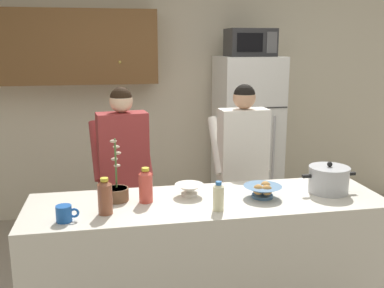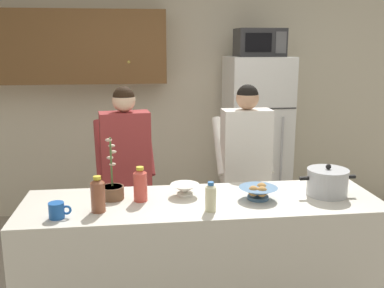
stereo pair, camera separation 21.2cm
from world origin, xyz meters
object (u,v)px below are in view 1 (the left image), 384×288
Objects in this scene: bottle_near_edge at (218,196)px; bottle_far_corner at (146,185)px; bread_bowl at (263,190)px; empty_bowl at (189,189)px; microwave at (250,43)px; person_by_sink at (242,156)px; coffee_mug at (64,214)px; potted_orchid at (117,191)px; refrigerator at (247,140)px; person_near_pot at (123,161)px; bottle_mid_counter at (105,196)px; cooking_pot at (329,179)px.

bottle_near_edge is 0.81× the size of bottle_far_corner.
empty_bowl is (-0.47, 0.13, -0.00)m from bread_bowl.
microwave is 0.30× the size of person_by_sink.
person_by_sink is 12.14× the size of coffee_mug.
potted_orchid reaches higher than bottle_near_edge.
refrigerator reaches higher than bottle_near_edge.
bread_bowl is at bearing -15.01° from empty_bowl.
microwave is 1.91m from person_near_pot.
microwave reaches higher than bottle_mid_counter.
person_by_sink is at bearing -109.71° from refrigerator.
bottle_far_corner is at bearing 31.89° from bottle_mid_counter.
bottle_mid_counter reaches higher than empty_bowl.
potted_orchid reaches higher than bread_bowl.
microwave is 0.30× the size of person_near_pot.
microwave is at bearing 49.37° from coffee_mug.
person_by_sink is 6.99× the size of bottle_far_corner.
potted_orchid is at bearing -145.63° from person_by_sink.
bottle_far_corner is (-1.25, -1.81, 0.14)m from refrigerator.
person_near_pot is 0.99× the size of person_by_sink.
person_near_pot reaches higher than potted_orchid.
bread_bowl is 1.02m from bottle_mid_counter.
empty_bowl is 0.87× the size of bottle_mid_counter.
refrigerator reaches higher than bottle_far_corner.
refrigerator is 1.13× the size of person_near_pot.
coffee_mug is at bearing -154.20° from bottle_far_corner.
cooking_pot is at bearing -32.91° from person_near_pot.
microwave is 2.48× the size of empty_bowl.
person_near_pot is (-1.37, -0.97, 0.09)m from refrigerator.
refrigerator is at bearing 55.35° from bottle_far_corner.
cooking_pot is 0.48m from bread_bowl.
person_by_sink is 6.29× the size of bread_bowl.
refrigerator is at bearing 61.28° from empty_bowl.
person_by_sink reaches higher than bottle_far_corner.
coffee_mug is (-1.72, -0.20, -0.04)m from cooking_pot.
refrigerator reaches higher than empty_bowl.
bottle_near_edge is (-0.83, -2.02, -0.91)m from microwave.
bottle_far_corner reaches higher than bottle_mid_counter.
microwave reaches higher than bottle_near_edge.
bottle_near_edge is 0.48m from bottle_far_corner.
coffee_mug is (-1.37, -1.02, -0.02)m from person_by_sink.
cooking_pot reaches higher than coffee_mug.
person_by_sink is 1.71m from coffee_mug.
bottle_near_edge reaches higher than bread_bowl.
person_near_pot is 7.08× the size of bottle_mid_counter.
microwave reaches higher than potted_orchid.
coffee_mug is at bearing -173.52° from cooking_pot.
cooking_pot is at bearing -90.34° from microwave.
cooking_pot is 2.10× the size of bottle_near_edge.
person_near_pot is 0.88m from empty_bowl.
microwave is 2.36m from bottle_far_corner.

